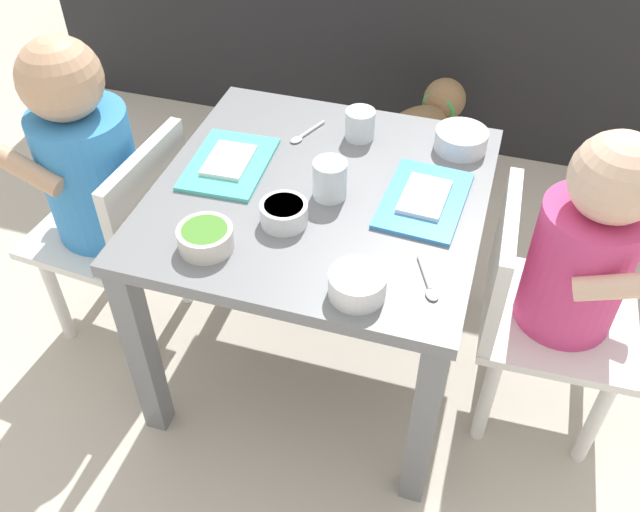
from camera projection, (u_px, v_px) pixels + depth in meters
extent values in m
plane|color=beige|center=(320.00, 353.00, 1.57)|extent=(7.00, 7.00, 0.00)
cube|color=slate|center=(320.00, 196.00, 1.26)|extent=(0.59, 0.59, 0.03)
cube|color=slate|center=(142.00, 353.00, 1.29)|extent=(0.04, 0.04, 0.44)
cube|color=slate|center=(423.00, 425.00, 1.18)|extent=(0.04, 0.04, 0.44)
cube|color=slate|center=(247.00, 186.00, 1.66)|extent=(0.04, 0.04, 0.44)
cube|color=slate|center=(468.00, 229.00, 1.55)|extent=(0.04, 0.04, 0.44)
cube|color=white|center=(107.00, 230.00, 1.47)|extent=(0.30, 0.30, 0.02)
cube|color=white|center=(150.00, 201.00, 1.35)|extent=(0.05, 0.27, 0.22)
cylinder|color=#388CD8|center=(91.00, 174.00, 1.37)|extent=(0.19, 0.19, 0.28)
sphere|color=tan|center=(60.00, 79.00, 1.23)|extent=(0.15, 0.15, 0.15)
cylinder|color=white|center=(108.00, 239.00, 1.66)|extent=(0.03, 0.03, 0.26)
cylinder|color=white|center=(56.00, 295.00, 1.52)|extent=(0.03, 0.03, 0.26)
cylinder|color=white|center=(181.00, 260.00, 1.60)|extent=(0.03, 0.03, 0.26)
cylinder|color=white|center=(134.00, 320.00, 1.47)|extent=(0.03, 0.03, 0.26)
cylinder|color=tan|center=(94.00, 113.00, 1.40)|extent=(0.15, 0.05, 0.09)
cylinder|color=tan|center=(27.00, 170.00, 1.26)|extent=(0.15, 0.05, 0.09)
cube|color=white|center=(559.00, 320.00, 1.28)|extent=(0.29, 0.29, 0.02)
cube|color=white|center=(501.00, 261.00, 1.23)|extent=(0.03, 0.27, 0.22)
cylinder|color=#D83F7F|center=(578.00, 268.00, 1.19)|extent=(0.17, 0.17, 0.25)
sphere|color=beige|center=(617.00, 179.00, 1.06)|extent=(0.15, 0.15, 0.15)
cylinder|color=white|center=(595.00, 419.00, 1.29)|extent=(0.03, 0.03, 0.26)
cylinder|color=white|center=(594.00, 339.00, 1.43)|extent=(0.03, 0.03, 0.26)
cylinder|color=white|center=(487.00, 396.00, 1.33)|extent=(0.03, 0.03, 0.26)
cylinder|color=white|center=(496.00, 320.00, 1.47)|extent=(0.03, 0.03, 0.26)
cylinder|color=beige|center=(621.00, 286.00, 1.07)|extent=(0.15, 0.04, 0.09)
cylinder|color=beige|center=(616.00, 210.00, 1.20)|extent=(0.15, 0.04, 0.09)
ellipsoid|color=olive|center=(405.00, 145.00, 1.82)|extent=(0.27, 0.40, 0.16)
sphere|color=olive|center=(445.00, 99.00, 1.92)|extent=(0.12, 0.12, 0.12)
sphere|color=black|center=(451.00, 94.00, 1.94)|extent=(0.05, 0.05, 0.05)
torus|color=green|center=(438.00, 108.00, 1.91)|extent=(0.10, 0.06, 0.10)
sphere|color=olive|center=(370.00, 167.00, 1.70)|extent=(0.05, 0.05, 0.05)
cylinder|color=olive|center=(434.00, 174.00, 1.96)|extent=(0.04, 0.04, 0.13)
cylinder|color=olive|center=(405.00, 163.00, 2.00)|extent=(0.04, 0.04, 0.13)
cylinder|color=olive|center=(397.00, 211.00, 1.84)|extent=(0.04, 0.04, 0.13)
cylinder|color=olive|center=(367.00, 198.00, 1.88)|extent=(0.04, 0.04, 0.13)
cube|color=#4CC6BC|center=(229.00, 164.00, 1.30)|extent=(0.15, 0.21, 0.01)
cube|color=white|center=(229.00, 160.00, 1.30)|extent=(0.08, 0.11, 0.01)
cube|color=#388CD8|center=(424.00, 200.00, 1.22)|extent=(0.15, 0.22, 0.01)
cube|color=white|center=(425.00, 196.00, 1.22)|extent=(0.08, 0.12, 0.01)
cylinder|color=white|center=(330.00, 179.00, 1.21)|extent=(0.06, 0.06, 0.07)
cylinder|color=silver|center=(330.00, 185.00, 1.22)|extent=(0.05, 0.05, 0.05)
cylinder|color=white|center=(360.00, 124.00, 1.35)|extent=(0.06, 0.06, 0.06)
cylinder|color=silver|center=(360.00, 129.00, 1.36)|extent=(0.05, 0.05, 0.04)
cylinder|color=silver|center=(206.00, 238.00, 1.13)|extent=(0.09, 0.09, 0.04)
cylinder|color=#4C8C33|center=(204.00, 231.00, 1.11)|extent=(0.08, 0.08, 0.01)
cylinder|color=white|center=(284.00, 213.00, 1.17)|extent=(0.08, 0.08, 0.04)
cylinder|color=#D84C33|center=(284.00, 206.00, 1.16)|extent=(0.07, 0.07, 0.01)
cylinder|color=white|center=(357.00, 285.00, 1.05)|extent=(0.09, 0.09, 0.04)
cylinder|color=#D84C33|center=(358.00, 276.00, 1.03)|extent=(0.07, 0.07, 0.01)
cylinder|color=white|center=(461.00, 140.00, 1.33)|extent=(0.10, 0.10, 0.04)
cylinder|color=gold|center=(462.00, 132.00, 1.32)|extent=(0.08, 0.08, 0.01)
cylinder|color=silver|center=(312.00, 129.00, 1.39)|extent=(0.04, 0.07, 0.01)
ellipsoid|color=silver|center=(296.00, 140.00, 1.36)|extent=(0.03, 0.03, 0.01)
cylinder|color=silver|center=(425.00, 273.00, 1.09)|extent=(0.04, 0.07, 0.01)
ellipsoid|color=silver|center=(432.00, 295.00, 1.06)|extent=(0.03, 0.03, 0.01)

